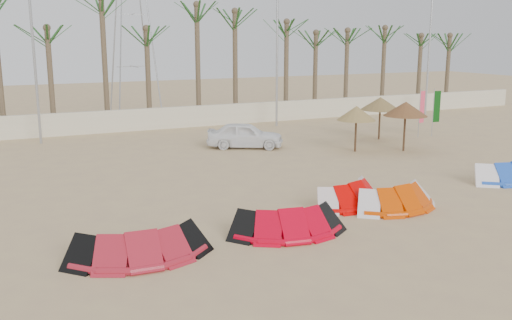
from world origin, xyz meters
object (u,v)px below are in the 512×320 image
kite_red_right (347,192)px  car (245,135)px  kite_blue (504,168)px  parasol_right (380,104)px  kite_red_mid (283,218)px  kite_red_left (136,240)px  kite_orange (392,195)px  parasol_mid (406,109)px  parasol_left (356,113)px

kite_red_right → car: 10.55m
kite_blue → parasol_right: size_ratio=1.62×
kite_red_mid → kite_red_left: bearing=-179.9°
kite_red_mid → kite_orange: 4.46m
kite_red_left → kite_blue: (15.17, 1.91, 0.00)m
parasol_mid → car: size_ratio=0.64×
car → kite_orange: bearing=-151.5°
kite_blue → parasol_mid: 6.38m
parasol_mid → parasol_right: bearing=74.4°
kite_red_right → parasol_right: size_ratio=1.42×
parasol_left → car: size_ratio=0.59×
kite_red_mid → parasol_right: (11.85, 11.20, 1.55)m
kite_red_right → parasol_right: parasol_right is taller
kite_orange → parasol_mid: (6.56, 7.41, 1.67)m
kite_red_right → parasol_left: size_ratio=1.47×
parasol_left → parasol_mid: bearing=-21.5°
kite_red_left → kite_orange: same height
parasol_right → parasol_left: bearing=-144.3°
kite_red_left → parasol_left: bearing=34.6°
kite_red_right → parasol_right: 12.96m
kite_red_mid → parasol_right: parasol_right is taller
kite_red_left → parasol_mid: 17.32m
parasol_right → car: size_ratio=0.61×
kite_red_right → parasol_left: bearing=53.4°
parasol_left → parasol_right: 3.86m
kite_blue → parasol_mid: parasol_mid is taller
kite_red_mid → kite_red_right: (3.27, 1.61, -0.00)m
kite_red_left → kite_red_right: bearing=12.1°
kite_red_left → parasol_mid: (15.23, 8.07, 1.66)m
kite_red_right → parasol_mid: size_ratio=1.36×
parasol_mid → parasol_right: (0.88, 3.14, -0.11)m
kite_orange → car: size_ratio=0.85×
parasol_mid → kite_orange: bearing=-131.5°
kite_red_left → kite_red_right: size_ratio=1.10×
parasol_right → car: bearing=173.1°
kite_red_mid → kite_orange: same height
kite_red_right → parasol_left: (5.45, 7.34, 1.47)m
kite_red_left → kite_orange: bearing=4.3°
parasol_right → kite_red_right: bearing=-131.8°
kite_red_mid → parasol_mid: bearing=36.3°
kite_red_right → kite_blue: 7.65m
kite_red_mid → kite_blue: same height
kite_red_left → parasol_right: (16.11, 11.21, 1.55)m
kite_red_mid → kite_blue: 11.08m
parasol_left → kite_red_mid: bearing=-134.3°
kite_red_mid → parasol_mid: 13.72m
kite_red_mid → kite_red_right: bearing=26.2°
kite_orange → parasol_mid: size_ratio=1.33×
parasol_left → parasol_mid: (2.26, -0.89, 0.19)m
kite_red_mid → kite_orange: bearing=8.3°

